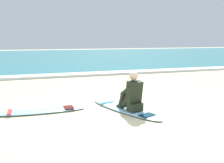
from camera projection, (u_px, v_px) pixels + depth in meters
The scene contains 6 objects.
ground_plane at pixel (141, 116), 6.10m from camera, with size 80.00×80.00×0.00m, color beige.
sea at pixel (50, 57), 25.54m from camera, with size 80.00×28.00×0.10m, color teal.
breaking_foam at pixel (78, 75), 12.76m from camera, with size 80.00×0.90×0.11m, color white.
surfboard_main at pixel (124, 109), 6.59m from camera, with size 1.32×2.55×0.08m.
surfer_seated at pixel (132, 95), 6.32m from camera, with size 0.48×0.75×0.95m.
surfboard_spare_near at pixel (38, 111), 6.41m from camera, with size 2.36×0.57×0.08m.
Camera 1 is at (-2.56, -5.35, 1.80)m, focal length 41.76 mm.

